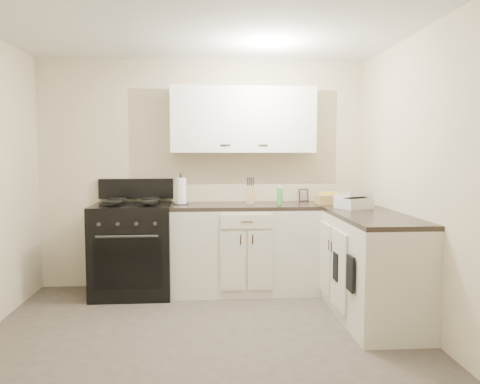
{
  "coord_description": "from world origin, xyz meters",
  "views": [
    {
      "loc": [
        0.03,
        -3.43,
        1.49
      ],
      "look_at": [
        0.33,
        0.85,
        1.13
      ],
      "focal_mm": 35.0,
      "sensor_mm": 36.0,
      "label": 1
    }
  ],
  "objects": [
    {
      "name": "floor",
      "position": [
        0.0,
        0.0,
        0.0
      ],
      "size": [
        3.6,
        3.6,
        0.0
      ],
      "primitive_type": "plane",
      "color": "#473F38",
      "rests_on": "ground"
    },
    {
      "name": "ceiling",
      "position": [
        0.0,
        0.0,
        2.5
      ],
      "size": [
        3.6,
        3.6,
        0.0
      ],
      "primitive_type": "plane",
      "color": "white",
      "rests_on": "wall_back"
    },
    {
      "name": "wall_back",
      "position": [
        0.0,
        1.8,
        1.25
      ],
      "size": [
        3.6,
        0.0,
        3.6
      ],
      "primitive_type": "plane",
      "rotation": [
        1.57,
        0.0,
        0.0
      ],
      "color": "beige",
      "rests_on": "ground"
    },
    {
      "name": "wall_right",
      "position": [
        1.8,
        0.0,
        1.25
      ],
      "size": [
        0.0,
        3.6,
        3.6
      ],
      "primitive_type": "plane",
      "rotation": [
        1.57,
        0.0,
        -1.57
      ],
      "color": "beige",
      "rests_on": "ground"
    },
    {
      "name": "wall_front",
      "position": [
        0.0,
        -1.8,
        1.25
      ],
      "size": [
        3.6,
        0.0,
        3.6
      ],
      "primitive_type": "plane",
      "rotation": [
        -1.57,
        0.0,
        0.0
      ],
      "color": "beige",
      "rests_on": "ground"
    },
    {
      "name": "base_cabinets_back",
      "position": [
        0.43,
        1.5,
        0.45
      ],
      "size": [
        1.55,
        0.6,
        0.9
      ],
      "primitive_type": "cube",
      "color": "silver",
      "rests_on": "floor"
    },
    {
      "name": "base_cabinets_right",
      "position": [
        1.5,
        0.85,
        0.45
      ],
      "size": [
        0.6,
        1.9,
        0.9
      ],
      "primitive_type": "cube",
      "color": "silver",
      "rests_on": "floor"
    },
    {
      "name": "countertop_back",
      "position": [
        0.43,
        1.5,
        0.92
      ],
      "size": [
        1.55,
        0.6,
        0.04
      ],
      "primitive_type": "cube",
      "color": "black",
      "rests_on": "base_cabinets_back"
    },
    {
      "name": "countertop_right",
      "position": [
        1.5,
        0.85,
        0.92
      ],
      "size": [
        0.6,
        1.9,
        0.04
      ],
      "primitive_type": "cube",
      "color": "black",
      "rests_on": "base_cabinets_right"
    },
    {
      "name": "upper_cabinets",
      "position": [
        0.43,
        1.65,
        1.84
      ],
      "size": [
        1.55,
        0.3,
        0.7
      ],
      "primitive_type": "cube",
      "color": "white",
      "rests_on": "wall_back"
    },
    {
      "name": "stove",
      "position": [
        -0.75,
        1.48,
        0.46
      ],
      "size": [
        0.81,
        0.69,
        0.98
      ],
      "primitive_type": "cube",
      "color": "black",
      "rests_on": "floor"
    },
    {
      "name": "knife_block",
      "position": [
        0.5,
        1.57,
        1.04
      ],
      "size": [
        0.09,
        0.09,
        0.19
      ],
      "primitive_type": "cube",
      "rotation": [
        0.0,
        0.0,
        -0.09
      ],
      "color": "tan",
      "rests_on": "countertop_back"
    },
    {
      "name": "paper_towel",
      "position": [
        -0.25,
        1.55,
        1.08
      ],
      "size": [
        0.14,
        0.14,
        0.28
      ],
      "primitive_type": "cylinder",
      "rotation": [
        0.0,
        0.0,
        -0.28
      ],
      "color": "white",
      "rests_on": "countertop_back"
    },
    {
      "name": "soap_bottle",
      "position": [
        0.8,
        1.46,
        1.03
      ],
      "size": [
        0.06,
        0.06,
        0.17
      ],
      "primitive_type": "cylinder",
      "rotation": [
        0.0,
        0.0,
        0.02
      ],
      "color": "green",
      "rests_on": "countertop_back"
    },
    {
      "name": "picture_frame",
      "position": [
        1.12,
        1.76,
        1.01
      ],
      "size": [
        0.12,
        0.07,
        0.14
      ],
      "primitive_type": "cube",
      "rotation": [
        -0.14,
        0.0,
        0.36
      ],
      "color": "black",
      "rests_on": "countertop_back"
    },
    {
      "name": "wicker_basket",
      "position": [
        1.35,
        1.47,
        0.99
      ],
      "size": [
        0.31,
        0.21,
        0.1
      ],
      "primitive_type": "cube",
      "rotation": [
        0.0,
        0.0,
        0.06
      ],
      "color": "tan",
      "rests_on": "countertop_right"
    },
    {
      "name": "countertop_grill",
      "position": [
        1.47,
        1.06,
        0.99
      ],
      "size": [
        0.37,
        0.35,
        0.1
      ],
      "primitive_type": "cube",
      "rotation": [
        0.0,
        0.0,
        0.38
      ],
      "color": "silver",
      "rests_on": "countertop_right"
    },
    {
      "name": "oven_mitt_near",
      "position": [
        1.18,
        0.18,
        0.52
      ],
      "size": [
        0.02,
        0.17,
        0.29
      ],
      "primitive_type": "cube",
      "color": "black",
      "rests_on": "base_cabinets_right"
    },
    {
      "name": "oven_mitt_far",
      "position": [
        1.18,
        0.6,
        0.47
      ],
      "size": [
        0.02,
        0.14,
        0.25
      ],
      "primitive_type": "cube",
      "color": "black",
      "rests_on": "base_cabinets_right"
    }
  ]
}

